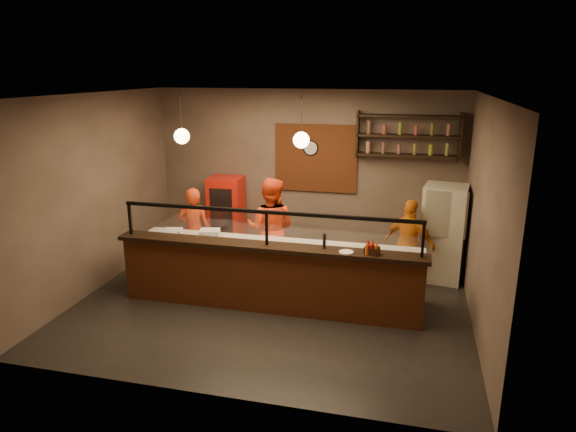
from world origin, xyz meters
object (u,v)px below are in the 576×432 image
(cook_left, at_px, (194,230))
(red_cooler, at_px, (227,214))
(condiment_caddy, at_px, (372,250))
(cook_right, at_px, (409,244))
(fridge, at_px, (443,233))
(pizza_dough, at_px, (288,244))
(cook_mid, at_px, (271,229))
(pepper_mill, at_px, (324,241))
(wall_clock, at_px, (311,148))

(cook_left, bearing_deg, red_cooler, -107.23)
(cook_left, xyz_separation_m, condiment_caddy, (3.23, -1.23, 0.33))
(cook_right, relative_size, fridge, 0.89)
(fridge, relative_size, condiment_caddy, 8.86)
(fridge, distance_m, pizza_dough, 2.77)
(cook_left, relative_size, fridge, 0.93)
(fridge, bearing_deg, red_cooler, -179.03)
(pizza_dough, bearing_deg, cook_mid, 124.27)
(pizza_dough, bearing_deg, pepper_mill, -37.21)
(wall_clock, bearing_deg, cook_mid, -104.50)
(red_cooler, height_order, pizza_dough, red_cooler)
(cook_mid, xyz_separation_m, fridge, (2.89, 0.65, -0.06))
(wall_clock, height_order, red_cooler, wall_clock)
(cook_left, bearing_deg, wall_clock, -149.29)
(red_cooler, relative_size, condiment_caddy, 7.96)
(cook_mid, height_order, pepper_mill, cook_mid)
(cook_mid, distance_m, fridge, 2.96)
(wall_clock, xyz_separation_m, pepper_mill, (0.75, -2.71, -0.93))
(condiment_caddy, bearing_deg, cook_right, 71.17)
(red_cooler, distance_m, pepper_mill, 3.41)
(fridge, xyz_separation_m, pepper_mill, (-1.75, -1.85, 0.33))
(wall_clock, height_order, cook_mid, wall_clock)
(cook_right, xyz_separation_m, red_cooler, (-3.59, 0.98, 0.01))
(cook_left, xyz_separation_m, red_cooler, (0.15, 1.25, -0.03))
(cook_left, height_order, condiment_caddy, cook_left)
(cook_right, relative_size, pizza_dough, 2.85)
(pepper_mill, bearing_deg, fridge, 46.63)
(wall_clock, xyz_separation_m, condiment_caddy, (1.44, -2.79, -0.99))
(cook_left, xyz_separation_m, cook_mid, (1.40, 0.05, 0.12))
(red_cooler, relative_size, pizza_dough, 2.87)
(condiment_caddy, bearing_deg, cook_mid, 145.07)
(cook_left, relative_size, cook_mid, 0.87)
(cook_mid, xyz_separation_m, condiment_caddy, (1.83, -1.28, 0.21))
(red_cooler, bearing_deg, cook_right, -17.29)
(cook_right, bearing_deg, condiment_caddy, 94.43)
(wall_clock, xyz_separation_m, pizza_dough, (0.09, -2.21, -1.19))
(cook_mid, height_order, pizza_dough, cook_mid)
(wall_clock, relative_size, pepper_mill, 1.37)
(wall_clock, xyz_separation_m, red_cooler, (-1.64, -0.31, -1.35))
(cook_right, xyz_separation_m, condiment_caddy, (-0.51, -1.50, 0.36))
(cook_left, distance_m, cook_right, 3.75)
(cook_right, height_order, condiment_caddy, cook_right)
(pepper_mill, bearing_deg, wall_clock, 105.43)
(cook_right, xyz_separation_m, pepper_mill, (-1.20, -1.42, 0.42))
(cook_mid, xyz_separation_m, pizza_dough, (0.48, -0.70, 0.01))
(cook_mid, distance_m, cook_right, 2.36)
(red_cooler, bearing_deg, condiment_caddy, -40.84)
(wall_clock, bearing_deg, cook_left, -139.07)
(cook_mid, bearing_deg, cook_right, -174.98)
(cook_right, height_order, pizza_dough, cook_right)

